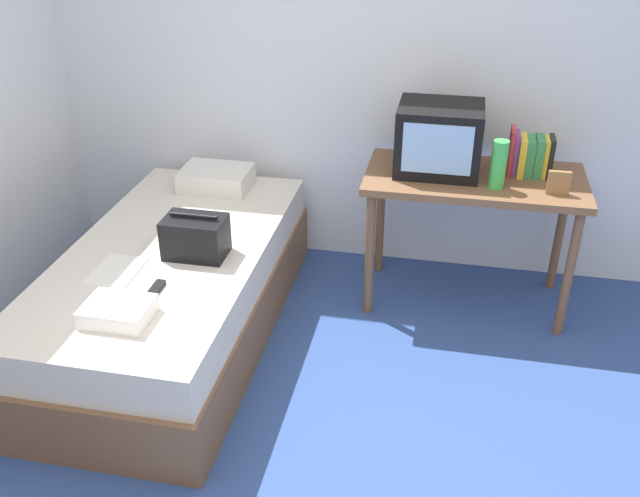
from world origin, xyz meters
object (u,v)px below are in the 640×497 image
Objects in this scene: tv at (439,138)px; magazine at (116,271)px; desk at (473,193)px; book_row at (530,155)px; picture_frame at (559,183)px; folded_towel at (118,312)px; bed at (173,292)px; pillow at (216,178)px; handbag at (195,237)px; water_bottle at (499,165)px; remote_dark at (155,290)px.

magazine is (-1.44, -0.96, -0.43)m from tv.
book_row is at bearing 16.05° from desk.
picture_frame reaches higher than folded_towel.
book_row is at bearing 22.38° from bed.
pillow is 1.35× the size of handbag.
tv is at bearing 46.66° from folded_towel.
pillow is (-1.60, 0.24, -0.31)m from water_bottle.
tv is 2.82× the size of remote_dark.
folded_towel is at bearing -143.56° from water_bottle.
book_row is 2.04m from remote_dark.
desk is 1.50m from pillow.
remote_dark is at bearing -145.73° from book_row.
picture_frame is at bearing -7.74° from pillow.
remote_dark is at bearing -27.48° from magazine.
tv is 1.57× the size of folded_towel.
bed is at bearing 61.71° from magazine.
book_row is 1.79m from handbag.
picture_frame is 0.42× the size of magazine.
handbag is (-1.60, -0.77, -0.25)m from book_row.
pillow is (-1.76, 0.02, -0.29)m from book_row.
folded_towel reaches higher than magazine.
desk is (1.50, 0.65, 0.42)m from bed.
tv is 1.37m from handbag.
handbag is (-1.73, -0.53, -0.21)m from picture_frame.
desk is 0.28m from water_bottle.
tv is 0.65m from picture_frame.
pillow is at bearing 171.61° from water_bottle.
book_row reaches higher than picture_frame.
folded_towel is at bearing -141.69° from book_row.
handbag is at bearing 36.19° from magazine.
remote_dark is at bearing -84.93° from pillow.
magazine is 0.29m from remote_dark.
bed is 12.82× the size of remote_dark.
handbag is at bearing -77.96° from pillow.
bed is at bearing 93.79° from folded_towel.
remote_dark is (-1.66, -1.13, -0.34)m from book_row.
desk is 4.60× the size of water_bottle.
bed is 7.14× the size of folded_towel.
remote_dark reaches higher than bed.
magazine is 1.86× the size of remote_dark.
tv is 1.79× the size of book_row.
bed is at bearing -151.97° from tv.
water_bottle is 1.79m from remote_dark.
book_row reaches higher than pillow.
water_bottle is at bearing 17.85° from bed.
desk is at bearing 27.47° from handbag.
handbag is (-1.43, -0.56, -0.27)m from water_bottle.
book_row reaches higher than desk.
picture_frame is (0.40, -0.16, 0.16)m from desk.
water_bottle is (0.10, -0.13, 0.23)m from desk.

